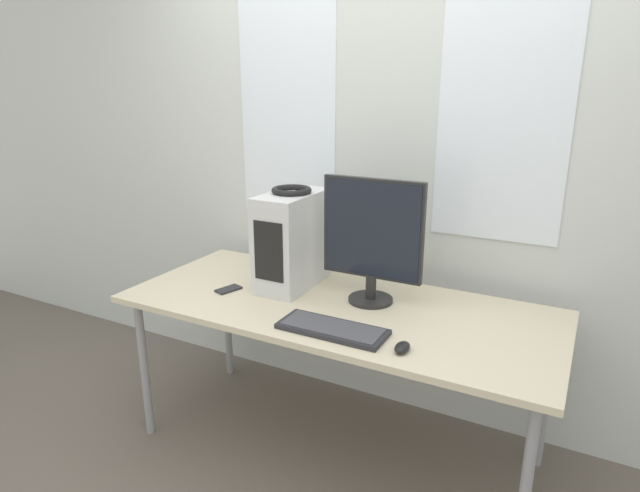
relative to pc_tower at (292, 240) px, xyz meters
The scene contains 8 objects.
wall_back 0.64m from the pc_tower, 55.97° to the left, with size 8.00×0.07×2.70m.
desk 0.42m from the pc_tower, 20.49° to the right, with size 1.92×0.82×0.76m.
pc_tower is the anchor object (origin of this frame).
headphones 0.24m from the pc_tower, 90.00° to the left, with size 0.19×0.19×0.03m.
monitor_main 0.42m from the pc_tower, ahead, with size 0.46×0.20×0.56m.
keyboard 0.58m from the pc_tower, 42.73° to the right, with size 0.43×0.17×0.02m.
mouse 0.83m from the pc_tower, 29.48° to the right, with size 0.05×0.09×0.03m.
cell_phone 0.38m from the pc_tower, 138.54° to the right, with size 0.09×0.13×0.01m.
Camera 1 is at (0.96, -1.57, 1.70)m, focal length 30.00 mm.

